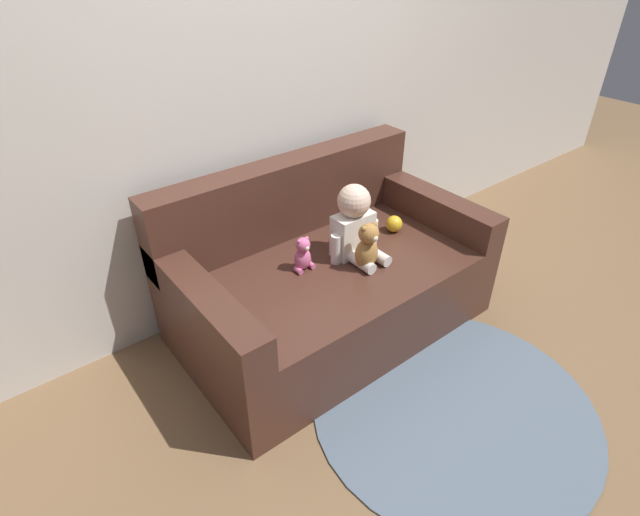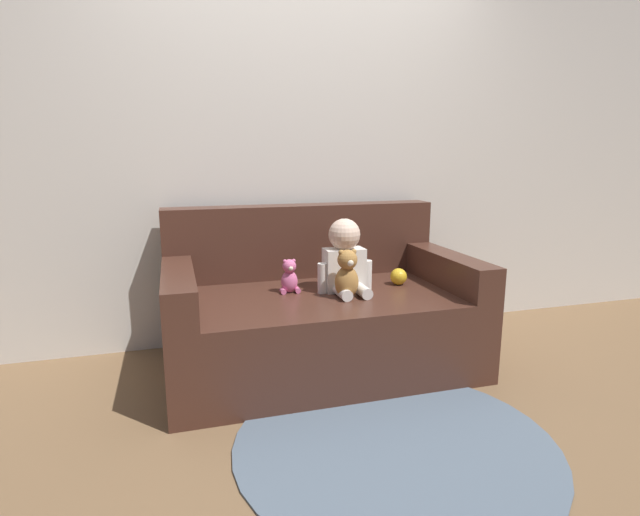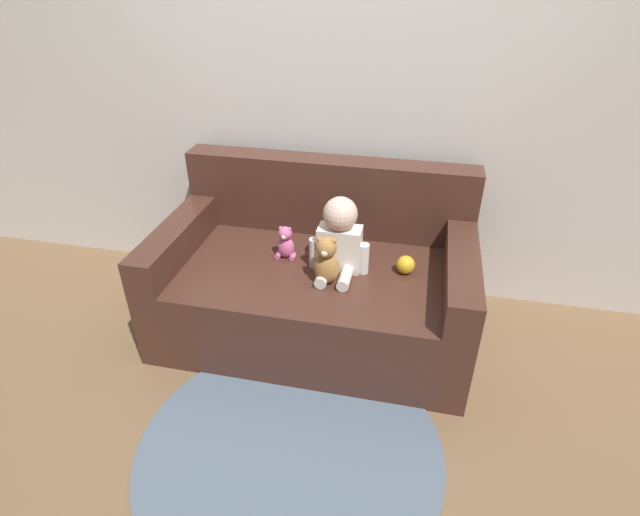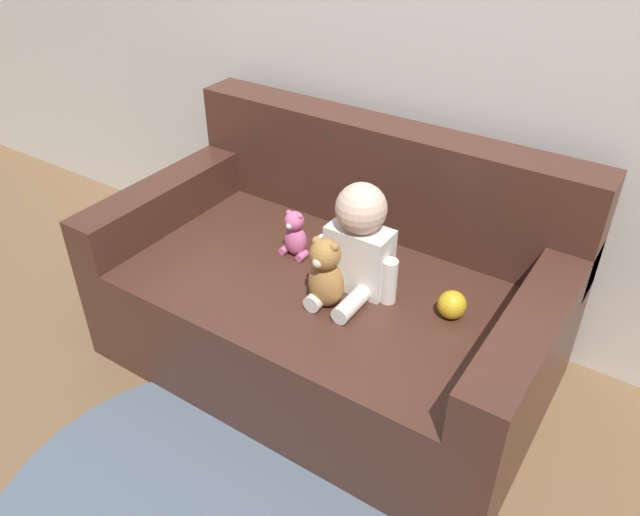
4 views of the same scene
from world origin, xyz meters
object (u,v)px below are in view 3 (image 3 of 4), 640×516
at_px(teddy_bear_brown, 326,261).
at_px(couch, 317,279).
at_px(toy_ball, 406,265).
at_px(person_baby, 339,238).
at_px(plush_toy_side, 286,243).

bearing_deg(teddy_bear_brown, couch, 114.12).
height_order(teddy_bear_brown, toy_ball, teddy_bear_brown).
relative_size(couch, toy_ball, 17.19).
bearing_deg(person_baby, toy_ball, 6.15).
distance_m(person_baby, teddy_bear_brown, 0.16).
xyz_separation_m(person_baby, teddy_bear_brown, (-0.04, -0.14, -0.05)).
height_order(person_baby, toy_ball, person_baby).
distance_m(person_baby, toy_ball, 0.38).
distance_m(plush_toy_side, toy_ball, 0.66).
bearing_deg(toy_ball, plush_toy_side, 178.57).
distance_m(couch, person_baby, 0.37).
bearing_deg(toy_ball, person_baby, -173.85).
xyz_separation_m(person_baby, plush_toy_side, (-0.31, 0.05, -0.10)).
bearing_deg(person_baby, plush_toy_side, 169.97).
bearing_deg(plush_toy_side, couch, 8.03).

